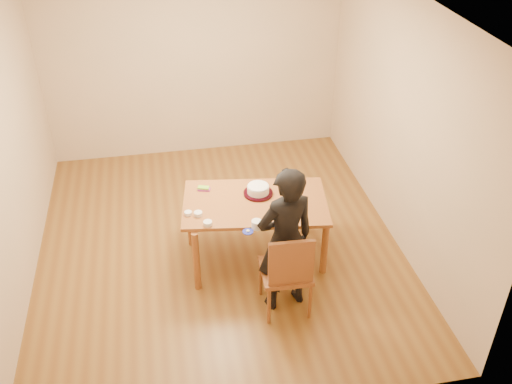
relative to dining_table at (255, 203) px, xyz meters
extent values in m
cube|color=brown|center=(-0.36, 0.31, -0.73)|extent=(4.00, 4.50, 0.00)
cube|color=silver|center=(-0.36, 0.31, 1.97)|extent=(4.00, 4.50, 0.00)
cube|color=#CCAB8E|center=(-0.36, 2.56, 0.62)|extent=(4.00, 0.00, 2.70)
cube|color=#CCAB8E|center=(-2.36, 0.31, 0.62)|extent=(0.00, 4.50, 2.70)
cube|color=#CCAB8E|center=(1.64, 0.31, 0.62)|extent=(0.00, 4.50, 2.70)
cube|color=brown|center=(0.00, 0.00, 0.00)|extent=(1.59, 1.08, 0.04)
cube|color=brown|center=(0.15, -0.78, -0.28)|extent=(0.49, 0.49, 0.04)
cylinder|color=#C50D3B|center=(0.06, 0.13, 0.03)|extent=(0.31, 0.31, 0.02)
cylinder|color=white|center=(0.06, 0.13, 0.08)|extent=(0.23, 0.23, 0.07)
ellipsoid|color=white|center=(0.06, 0.13, 0.13)|extent=(0.23, 0.23, 0.03)
cylinder|color=white|center=(-0.07, -0.45, 0.06)|extent=(0.10, 0.10, 0.09)
cylinder|color=#1821A1|center=(-0.16, -0.49, 0.02)|extent=(0.11, 0.11, 0.01)
ellipsoid|color=white|center=(-0.16, -0.49, 0.04)|extent=(0.04, 0.04, 0.02)
cylinder|color=white|center=(-0.53, -0.31, 0.04)|extent=(0.09, 0.09, 0.04)
cylinder|color=white|center=(-0.70, -0.10, 0.04)|extent=(0.07, 0.07, 0.04)
cylinder|color=white|center=(-0.60, -0.13, 0.04)|extent=(0.08, 0.08, 0.04)
cube|color=#CF3091|center=(-0.49, 0.31, 0.03)|extent=(0.14, 0.10, 0.02)
cube|color=green|center=(-0.50, 0.32, 0.05)|extent=(0.13, 0.09, 0.02)
cube|color=black|center=(-0.07, -0.42, 0.02)|extent=(0.15, 0.05, 0.01)
imported|color=black|center=(0.15, -0.73, 0.05)|extent=(0.64, 0.49, 1.56)
camera|label=1|loc=(-0.89, -4.77, 3.36)|focal=40.00mm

